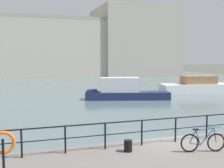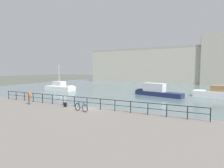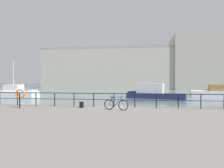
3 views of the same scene
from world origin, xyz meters
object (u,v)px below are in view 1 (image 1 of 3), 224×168
at_px(parked_bicycle, 203,142).
at_px(mooring_bollard, 128,146).
at_px(moored_white_yacht, 124,91).
at_px(moored_green_narrowboat, 201,86).
at_px(harbor_building, 78,47).
at_px(life_ring_stand, 3,144).

xyz_separation_m(parked_bicycle, mooring_bollard, (-2.72, 0.93, -0.17)).
height_order(moored_white_yacht, moored_green_narrowboat, moored_white_yacht).
xyz_separation_m(moored_green_narrowboat, parked_bicycle, (-14.14, -20.11, 0.33)).
height_order(moored_white_yacht, mooring_bollard, moored_white_yacht).
distance_m(harbor_building, moored_white_yacht, 37.29).
height_order(moored_white_yacht, life_ring_stand, moored_white_yacht).
bearing_deg(moored_white_yacht, harbor_building, -78.20).
distance_m(harbor_building, parked_bicycle, 55.13).
distance_m(moored_green_narrowboat, mooring_bollard, 25.55).
relative_size(moored_white_yacht, moored_green_narrowboat, 0.87).
bearing_deg(life_ring_stand, moored_white_yacht, 59.31).
bearing_deg(parked_bicycle, mooring_bollard, 174.44).
bearing_deg(mooring_bollard, moored_white_yacht, 70.27).
distance_m(moored_white_yacht, mooring_bollard, 17.89).
height_order(moored_green_narrowboat, life_ring_stand, life_ring_stand).
bearing_deg(mooring_bollard, parked_bicycle, -18.77).
bearing_deg(mooring_bollard, harbor_building, 80.86).
distance_m(moored_white_yacht, moored_green_narrowboat, 11.07).
relative_size(moored_white_yacht, mooring_bollard, 19.78).
relative_size(moored_white_yacht, life_ring_stand, 6.23).
bearing_deg(moored_green_narrowboat, harbor_building, 111.97).
bearing_deg(harbor_building, moored_white_yacht, -94.03).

